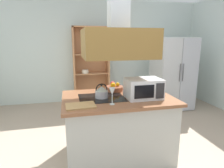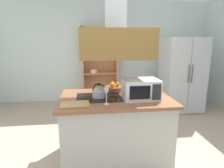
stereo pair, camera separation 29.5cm
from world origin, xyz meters
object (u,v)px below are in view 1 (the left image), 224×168
wine_glass_on_counter (112,92)px  fruit_bowl (114,88)px  kettle (102,92)px  microwave (143,88)px  dish_cabinet (91,69)px  cutting_board (81,106)px  refrigerator (172,73)px

wine_glass_on_counter → fruit_bowl: bearing=74.2°
kettle → microwave: bearing=-12.4°
dish_cabinet → kettle: size_ratio=10.31×
dish_cabinet → kettle: bearing=-93.8°
dish_cabinet → microwave: size_ratio=4.33×
microwave → kettle: bearing=167.6°
fruit_bowl → microwave: bearing=-55.8°
kettle → fruit_bowl: bearing=51.6°
microwave → fruit_bowl: microwave is taller
cutting_board → wine_glass_on_counter: (0.38, -0.01, 0.14)m
refrigerator → cutting_board: (-2.35, -2.04, 0.05)m
fruit_bowl → cutting_board: bearing=-132.5°
dish_cabinet → microwave: 2.80m
refrigerator → fruit_bowl: size_ratio=6.50×
dish_cabinet → fruit_bowl: 2.34m
dish_cabinet → kettle: dish_cabinet is taller
refrigerator → kettle: (-2.06, -1.75, 0.12)m
kettle → cutting_board: size_ratio=0.57×
wine_glass_on_counter → dish_cabinet: bearing=88.0°
kettle → wine_glass_on_counter: wine_glass_on_counter is taller
refrigerator → cutting_board: refrigerator is taller
dish_cabinet → cutting_board: dish_cabinet is taller
refrigerator → dish_cabinet: dish_cabinet is taller
kettle → microwave: size_ratio=0.42×
refrigerator → fruit_bowl: bearing=-141.4°
fruit_bowl → refrigerator: bearing=38.6°
dish_cabinet → fruit_bowl: dish_cabinet is taller
cutting_board → microwave: bearing=11.1°
kettle → cutting_board: kettle is taller
microwave → wine_glass_on_counter: bearing=-159.4°
refrigerator → dish_cabinet: 2.08m
refrigerator → fruit_bowl: (-1.81, -1.44, 0.09)m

